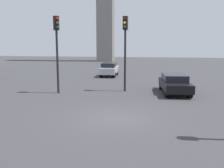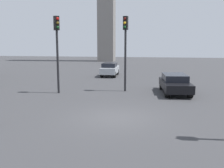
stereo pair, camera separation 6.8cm
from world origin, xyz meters
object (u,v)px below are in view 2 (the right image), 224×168
Objects in this scene: traffic_light_0 at (57,40)px; traffic_light_3 at (125,40)px; car_1 at (175,83)px; car_4 at (110,69)px.

traffic_light_3 is (4.76, 1.54, 0.04)m from traffic_light_0.
traffic_light_0 is at bearing -85.85° from car_1.
traffic_light_3 is at bearing -164.42° from car_4.
traffic_light_0 is at bearing -60.59° from traffic_light_3.
car_4 is at bearing -151.27° from traffic_light_3.
traffic_light_0 reaches higher than car_1.
car_1 is (8.46, 1.40, -3.11)m from traffic_light_0.
car_1 is at bearing -145.87° from car_4.
traffic_light_3 is 1.18× the size of car_1.
car_1 is 1.20× the size of car_4.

